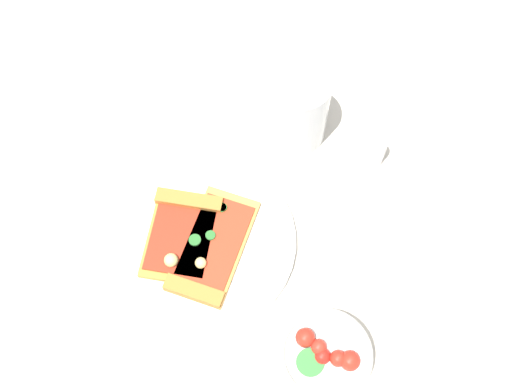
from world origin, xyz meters
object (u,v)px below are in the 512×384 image
Objects in this scene: salad_bowl at (323,360)px; pepper_shaker at (375,148)px; plate at (200,244)px; pizza_slice_far at (211,252)px; soda_glass at (296,109)px; paper_napkin at (101,131)px; pizza_slice_near at (183,230)px.

salad_bowl reaches higher than pepper_shaker.
salad_bowl is 1.63× the size of pepper_shaker.
pepper_shaker is at bearing 147.77° from plate.
salad_bowl is 0.30m from pepper_shaker.
soda_glass is at bearing 178.68° from pizza_slice_far.
pepper_shaker is at bearing 95.88° from soda_glass.
salad_bowl is at bearing 71.39° from paper_napkin.
pizza_slice_far is at bearing -1.32° from soda_glass.
plate is 0.03m from pizza_slice_near.
plate is at bearing 87.31° from pizza_slice_near.
pizza_slice_near is at bearing -36.80° from pepper_shaker.
soda_glass is 0.12m from pepper_shaker.
paper_napkin is at bearing -108.61° from salad_bowl.
pepper_shaker reaches higher than plate.
plate is at bearing 69.57° from paper_napkin.
soda_glass is at bearing -146.83° from salad_bowl.
soda_glass reaches higher than pizza_slice_far.
plate is at bearing -107.92° from pizza_slice_far.
paper_napkin is (0.14, -0.24, -0.06)m from soda_glass.
plate is 1.73× the size of pizza_slice_near.
salad_bowl reaches higher than pizza_slice_near.
pepper_shaker is (-0.23, 0.17, 0.01)m from pizza_slice_near.
soda_glass reaches higher than pizza_slice_near.
soda_glass reaches higher than plate.
salad_bowl is (0.06, 0.19, 0.02)m from pizza_slice_far.
soda_glass is at bearing 172.91° from plate.
salad_bowl is at bearing 73.44° from pizza_slice_far.
pepper_shaker is (-0.23, 0.14, 0.03)m from plate.
paper_napkin is 0.39m from pepper_shaker.
pizza_slice_far is 0.27m from pepper_shaker.
paper_napkin is (-0.09, -0.24, -0.02)m from pizza_slice_far.
pizza_slice_near is at bearing 67.36° from paper_napkin.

